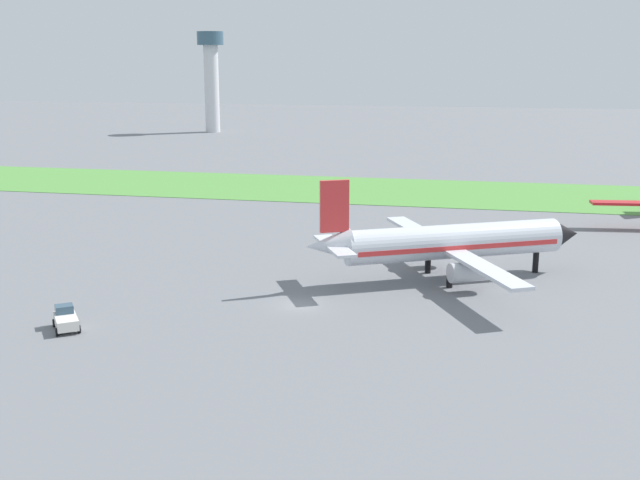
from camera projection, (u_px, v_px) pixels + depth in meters
ground_plane at (300, 305)px, 75.38m from camera, size 600.00×600.00×0.00m
grass_taxiway_strip at (385, 191)px, 138.34m from camera, size 360.00×28.00×0.08m
airplane_midfield_jet at (448, 243)px, 83.10m from camera, size 29.25×29.33×11.24m
pushback_tug_near_gate at (66, 319)px, 68.59m from camera, size 3.56×3.98×1.95m
control_tower at (211, 72)px, 239.26m from camera, size 8.00×8.00×30.19m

